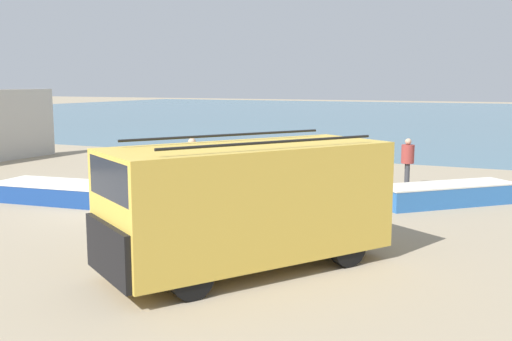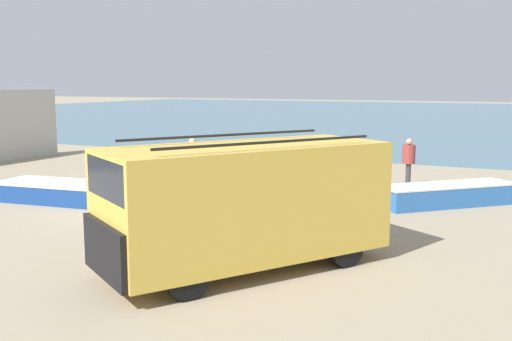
% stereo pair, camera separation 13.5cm
% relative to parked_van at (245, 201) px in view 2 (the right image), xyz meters
% --- Properties ---
extents(ground_plane, '(200.00, 200.00, 0.00)m').
position_rel_parked_van_xyz_m(ground_plane, '(-5.57, 3.76, -1.28)').
color(ground_plane, gray).
extents(sea_water, '(120.00, 80.00, 0.01)m').
position_rel_parked_van_xyz_m(sea_water, '(-5.57, 55.76, -1.27)').
color(sea_water, '#477084').
rests_on(sea_water, ground_plane).
extents(parked_van, '(4.58, 5.60, 2.46)m').
position_rel_parked_van_xyz_m(parked_van, '(0.00, 0.00, 0.00)').
color(parked_van, gold).
rests_on(parked_van, ground_plane).
extents(fishing_rowboat_0, '(3.72, 3.80, 0.51)m').
position_rel_parked_van_xyz_m(fishing_rowboat_0, '(-3.93, 9.88, -1.02)').
color(fishing_rowboat_0, '#2D66AD').
rests_on(fishing_rowboat_0, ground_plane).
extents(fishing_rowboat_1, '(4.14, 4.08, 0.59)m').
position_rel_parked_van_xyz_m(fishing_rowboat_1, '(2.40, 7.58, -0.98)').
color(fishing_rowboat_1, '#2D66AD').
rests_on(fishing_rowboat_1, ground_plane).
extents(fishing_rowboat_2, '(4.42, 2.04, 0.55)m').
position_rel_parked_van_xyz_m(fishing_rowboat_2, '(-8.02, 3.41, -1.00)').
color(fishing_rowboat_2, navy).
rests_on(fishing_rowboat_2, ground_plane).
extents(fisherman_0, '(0.42, 0.42, 1.61)m').
position_rel_parked_van_xyz_m(fisherman_0, '(0.93, 10.28, -0.32)').
color(fisherman_0, '#38383D').
rests_on(fisherman_0, ground_plane).
extents(fisherman_1, '(0.46, 0.46, 1.76)m').
position_rel_parked_van_xyz_m(fisherman_1, '(-4.76, 5.93, -0.22)').
color(fisherman_1, navy).
rests_on(fisherman_1, ground_plane).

